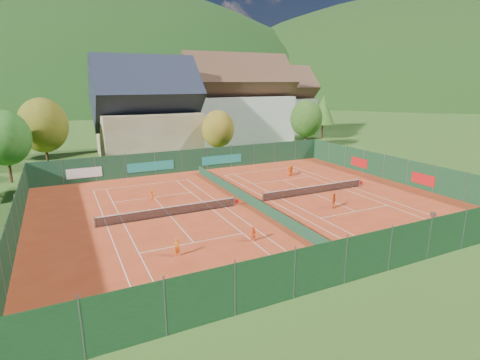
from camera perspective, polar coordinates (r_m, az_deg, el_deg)
name	(u,v)px	position (r m, az deg, el deg)	size (l,w,h in m)	color
ground	(249,204)	(37.36, 1.35, -3.70)	(600.00, 600.00, 0.00)	#2D531A
clay_pad	(249,204)	(37.35, 1.35, -3.67)	(40.00, 32.00, 0.01)	#B73A1A
court_markings_left	(170,216)	(34.60, -10.55, -5.44)	(11.03, 23.83, 0.00)	white
court_markings_right	(314,194)	(41.48, 11.22, -2.05)	(11.03, 23.83, 0.00)	white
tennis_net_left	(172,211)	(34.47, -10.34, -4.63)	(13.30, 0.10, 1.02)	#59595B
tennis_net_right	(315,189)	(41.43, 11.42, -1.37)	(13.30, 0.10, 1.02)	#59595B
court_divider	(249,199)	(37.20, 1.36, -2.94)	(0.03, 28.80, 1.00)	#153A24
fence_north	(192,160)	(51.08, -7.39, 2.97)	(40.00, 0.10, 3.00)	#153B23
fence_south	(368,255)	(24.74, 18.99, -10.74)	(40.00, 0.04, 3.00)	#13361A
fence_west	(15,222)	(33.28, -31.05, -5.49)	(0.04, 32.00, 3.00)	#13351D
fence_east	(395,169)	(49.19, 22.50, 1.51)	(0.09, 32.00, 3.00)	#13351C
chalet	(147,115)	(63.08, -13.96, 9.63)	(16.20, 12.00, 16.00)	#C7B28C
hotel_block_a	(237,105)	(74.92, -0.44, 11.39)	(21.60, 11.00, 17.25)	silver
hotel_block_b	(277,105)	(88.69, 5.60, 11.35)	(17.28, 10.00, 15.50)	silver
tree_west_front	(5,138)	(52.14, -32.22, 5.44)	(5.72, 5.72, 8.69)	#4C2D1B
tree_west_mid	(43,125)	(57.74, -27.81, 7.38)	(6.44, 6.44, 9.78)	#432C18
tree_center	(218,129)	(58.35, -3.37, 7.77)	(5.01, 5.01, 7.60)	#4E341C
tree_east_front	(306,119)	(68.86, 10.07, 9.21)	(5.72, 5.72, 8.69)	#483019
tree_east_mid	(323,110)	(81.19, 12.55, 10.37)	(5.04, 5.04, 9.00)	#462819
tree_east_back	(271,106)	(83.20, 4.68, 11.24)	(7.15, 7.15, 10.86)	#4A2E1A
mountain_backdrop	(132,157)	(273.57, -16.18, 3.36)	(820.00, 530.00, 242.00)	black
ball_hopper	(433,215)	(36.93, 27.35, -4.70)	(0.34, 0.34, 0.80)	slate
loose_ball_0	(192,250)	(27.76, -7.28, -10.47)	(0.07, 0.07, 0.07)	#CCD833
loose_ball_1	(324,228)	(32.03, 12.67, -7.19)	(0.07, 0.07, 0.07)	#CCD833
loose_ball_2	(234,196)	(39.67, -0.95, -2.50)	(0.07, 0.07, 0.07)	#CCD833
loose_ball_3	(168,191)	(42.49, -10.93, -1.60)	(0.07, 0.07, 0.07)	#CCD833
loose_ball_4	(345,199)	(40.40, 15.76, -2.76)	(0.07, 0.07, 0.07)	#CCD833
player_left_near	(177,247)	(26.70, -9.56, -10.10)	(0.49, 0.32, 1.36)	orange
player_left_mid	(254,234)	(28.68, 2.12, -8.24)	(0.59, 0.46, 1.21)	#FD5116
player_left_far	(152,196)	(38.68, -13.30, -2.38)	(0.87, 0.50, 1.35)	#F75616
player_right_near	(334,201)	(37.02, 14.09, -3.09)	(0.87, 0.36, 1.49)	#CB4012
player_right_far_a	(289,171)	(48.47, 7.48, 1.33)	(0.63, 0.41, 1.29)	#EE5015
player_right_far_b	(291,170)	(49.22, 7.77, 1.53)	(1.21, 0.38, 1.30)	orange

